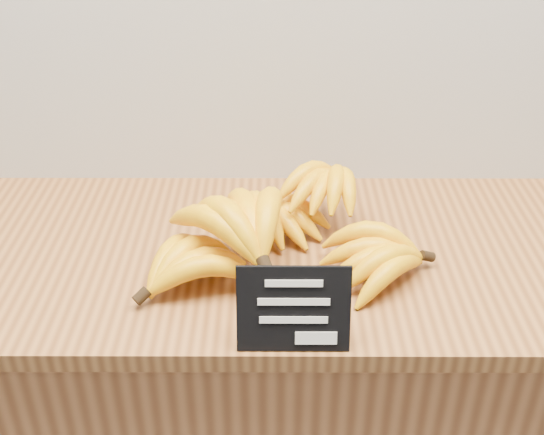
# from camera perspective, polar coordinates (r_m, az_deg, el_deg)

# --- Properties ---
(counter_top) EXTENTS (1.37, 0.54, 0.03)m
(counter_top) POSITION_cam_1_polar(r_m,az_deg,el_deg) (1.18, 0.01, -3.09)
(counter_top) COLOR #955D2E
(counter_top) RESTS_ON counter
(chalkboard_sign) EXTENTS (0.16, 0.04, 0.12)m
(chalkboard_sign) POSITION_cam_1_polar(r_m,az_deg,el_deg) (0.94, 1.82, -7.69)
(chalkboard_sign) COLOR black
(chalkboard_sign) RESTS_ON counter_top
(banana_pile) EXTENTS (0.50, 0.33, 0.13)m
(banana_pile) POSITION_cam_1_polar(r_m,az_deg,el_deg) (1.11, -0.33, -1.01)
(banana_pile) COLOR #F2B309
(banana_pile) RESTS_ON counter_top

